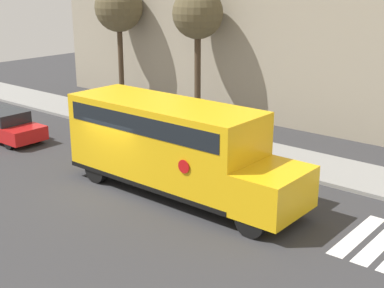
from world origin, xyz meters
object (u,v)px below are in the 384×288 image
Objects in this scene: parked_car at (6,125)px; tree_far_sidewalk at (198,15)px; tree_near_sidewalk at (119,9)px; school_bus at (172,143)px.

tree_far_sidewalk is at bearing 62.83° from parked_car.
parked_car is 0.59× the size of tree_far_sidewalk.
tree_far_sidewalk is (6.13, -0.23, -0.08)m from tree_near_sidewalk.
school_bus is at bearing 1.09° from parked_car.
tree_far_sidewalk is (4.48, 8.73, 4.77)m from parked_car.
tree_near_sidewalk is (-1.65, 8.96, 4.86)m from parked_car.
parked_car is at bearing -117.17° from tree_far_sidewalk.
tree_near_sidewalk reaches higher than tree_far_sidewalk.
school_bus is at bearing -55.71° from tree_far_sidewalk.
tree_far_sidewalk is (-5.82, 8.53, 3.64)m from school_bus.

